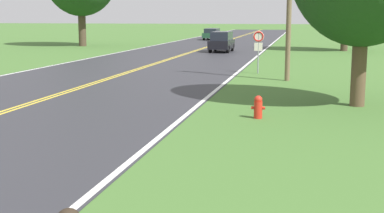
# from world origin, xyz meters

# --- Properties ---
(fire_hydrant) EXTENTS (0.42, 0.26, 0.71)m
(fire_hydrant) POSITION_xyz_m (8.19, 16.57, 0.36)
(fire_hydrant) COLOR red
(fire_hydrant) RESTS_ON ground
(traffic_sign) EXTENTS (0.60, 0.10, 2.30)m
(traffic_sign) POSITION_xyz_m (7.07, 29.41, 1.72)
(traffic_sign) COLOR gray
(traffic_sign) RESTS_ON ground
(utility_pole_midground) EXTENTS (1.80, 0.24, 7.32)m
(utility_pole_midground) POSITION_xyz_m (8.73, 26.48, 3.81)
(utility_pole_midground) COLOR brown
(utility_pole_midground) RESTS_ON ground
(car_black_suv_approaching) EXTENTS (1.76, 4.10, 1.74)m
(car_black_suv_approaching) POSITION_xyz_m (2.49, 46.11, 0.91)
(car_black_suv_approaching) COLOR black
(car_black_suv_approaching) RESTS_ON ground
(car_dark_green_suv_mid_near) EXTENTS (1.88, 4.87, 1.47)m
(car_dark_green_suv_mid_near) POSITION_xyz_m (-2.30, 68.92, 0.80)
(car_dark_green_suv_mid_near) COLOR black
(car_dark_green_suv_mid_near) RESTS_ON ground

